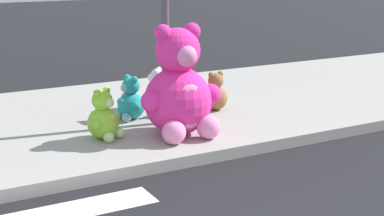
% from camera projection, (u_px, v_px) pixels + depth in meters
% --- Properties ---
extents(sidewalk, '(28.00, 4.40, 0.15)m').
position_uv_depth(sidewalk, '(80.00, 124.00, 8.51)').
color(sidewalk, '#9E9B93').
rests_on(sidewalk, ground_plane).
extents(sign_pole, '(0.56, 0.11, 3.20)m').
position_uv_depth(sign_pole, '(165.00, 1.00, 7.86)').
color(sign_pole, '#4C4C51').
rests_on(sign_pole, sidewalk).
extents(plush_pink_large, '(1.13, 0.99, 1.46)m').
position_uv_depth(plush_pink_large, '(179.00, 91.00, 7.59)').
color(plush_pink_large, '#F22D93').
rests_on(plush_pink_large, sidewalk).
extents(plush_brown, '(0.46, 0.41, 0.59)m').
position_uv_depth(plush_brown, '(215.00, 94.00, 8.95)').
color(plush_brown, olive).
rests_on(plush_brown, sidewalk).
extents(plush_lime, '(0.46, 0.48, 0.66)m').
position_uv_depth(plush_lime, '(104.00, 119.00, 7.50)').
color(plush_lime, '#8CD133').
rests_on(plush_lime, sidewalk).
extents(plush_tan, '(0.35, 0.40, 0.52)m').
position_uv_depth(plush_tan, '(130.00, 97.00, 8.93)').
color(plush_tan, tan).
rests_on(plush_tan, sidewalk).
extents(plush_red, '(0.46, 0.40, 0.59)m').
position_uv_depth(plush_red, '(187.00, 98.00, 8.71)').
color(plush_red, red).
rests_on(plush_red, sidewalk).
extents(plush_teal, '(0.45, 0.49, 0.64)m').
position_uv_depth(plush_teal, '(130.00, 102.00, 8.42)').
color(plush_teal, teal).
rests_on(plush_teal, sidewalk).
extents(plush_white, '(0.44, 0.43, 0.61)m').
position_uv_depth(plush_white, '(156.00, 91.00, 9.15)').
color(plush_white, white).
rests_on(plush_white, sidewalk).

